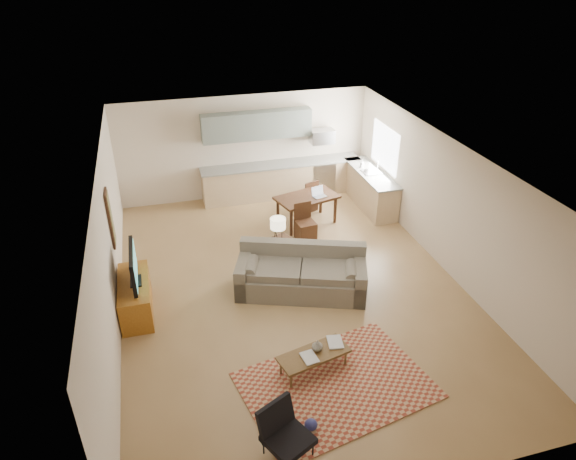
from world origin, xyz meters
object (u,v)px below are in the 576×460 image
object	(u,v)px
coffee_table	(314,362)
dining_table	(307,210)
tv_credenza	(135,297)
console_table	(278,253)
armchair	(288,436)
sofa	(301,272)

from	to	relation	value
coffee_table	dining_table	bearing A→B (deg)	60.21
coffee_table	tv_credenza	size ratio (longest dim) A/B	0.81
tv_credenza	console_table	size ratio (longest dim) A/B	2.20
armchair	dining_table	xyz separation A→B (m)	(2.15, 6.10, -0.01)
sofa	coffee_table	distance (m)	2.15
coffee_table	console_table	bearing A→B (deg)	72.16
sofa	dining_table	xyz separation A→B (m)	(0.92, 2.62, -0.08)
coffee_table	tv_credenza	bearing A→B (deg)	125.59
sofa	console_table	size ratio (longest dim) A/B	3.99
sofa	armchair	xyz separation A→B (m)	(-1.23, -3.48, -0.08)
armchair	tv_credenza	bearing A→B (deg)	90.58
armchair	tv_credenza	xyz separation A→B (m)	(-1.87, 3.68, -0.04)
coffee_table	dining_table	world-z (taller)	dining_table
armchair	dining_table	bearing A→B (deg)	44.26
sofa	console_table	distance (m)	1.00
coffee_table	sofa	bearing A→B (deg)	64.70
console_table	coffee_table	bearing A→B (deg)	-116.13
coffee_table	console_table	distance (m)	3.07
tv_credenza	dining_table	bearing A→B (deg)	31.03
dining_table	sofa	bearing A→B (deg)	-125.08
sofa	dining_table	size ratio (longest dim) A/B	1.79
sofa	coffee_table	size ratio (longest dim) A/B	2.24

